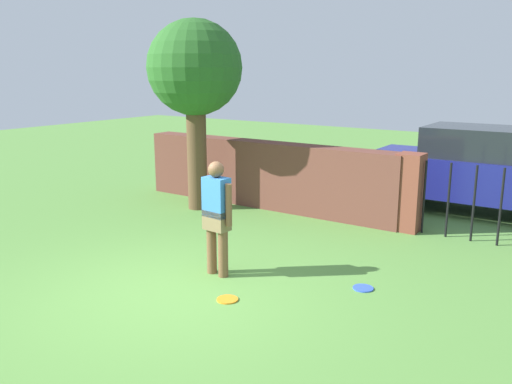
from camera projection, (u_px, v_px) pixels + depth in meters
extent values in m
plane|color=#568C3D|center=(174.00, 293.00, 6.94)|extent=(40.00, 40.00, 0.00)
cube|color=brown|center=(265.00, 174.00, 11.17)|extent=(5.92, 0.50, 1.37)
cylinder|color=brown|center=(197.00, 152.00, 10.92)|extent=(0.40, 0.40, 2.35)
sphere|color=#286023|center=(195.00, 67.00, 10.55)|extent=(1.89, 1.89, 1.89)
cylinder|color=brown|center=(212.00, 244.00, 7.54)|extent=(0.14, 0.14, 0.85)
cylinder|color=brown|center=(223.00, 247.00, 7.40)|extent=(0.14, 0.14, 0.85)
cube|color=olive|center=(217.00, 220.00, 7.38)|extent=(0.38, 0.25, 0.28)
cube|color=#3372BF|center=(216.00, 197.00, 7.31)|extent=(0.38, 0.25, 0.55)
sphere|color=brown|center=(216.00, 169.00, 7.22)|extent=(0.22, 0.22, 0.22)
cylinder|color=brown|center=(205.00, 200.00, 7.47)|extent=(0.09, 0.09, 0.58)
cylinder|color=brown|center=(229.00, 205.00, 7.19)|extent=(0.09, 0.09, 0.58)
cube|color=brown|center=(409.00, 192.00, 9.48)|extent=(0.44, 0.44, 1.40)
cylinder|color=black|center=(424.00, 197.00, 9.35)|extent=(0.04, 0.04, 1.30)
cylinder|color=black|center=(448.00, 200.00, 9.12)|extent=(0.04, 0.04, 1.30)
cylinder|color=black|center=(474.00, 204.00, 8.89)|extent=(0.04, 0.04, 1.30)
cylinder|color=black|center=(501.00, 207.00, 8.66)|extent=(0.04, 0.04, 1.30)
cube|color=navy|center=(476.00, 176.00, 10.79)|extent=(4.22, 1.75, 0.80)
cube|color=#1E2328|center=(479.00, 142.00, 10.63)|extent=(2.02, 1.52, 0.60)
cylinder|color=black|center=(395.00, 195.00, 10.93)|extent=(0.64, 0.23, 0.64)
cylinder|color=black|center=(420.00, 181.00, 12.31)|extent=(0.64, 0.23, 0.64)
cylinder|color=orange|center=(227.00, 299.00, 6.72)|extent=(0.27, 0.27, 0.02)
cylinder|color=blue|center=(363.00, 288.00, 7.06)|extent=(0.27, 0.27, 0.02)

